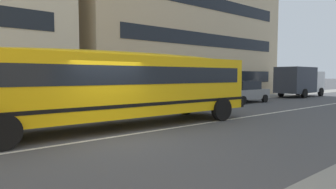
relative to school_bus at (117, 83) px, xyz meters
name	(u,v)px	position (x,y,z in m)	size (l,w,h in m)	color
ground_plane	(112,137)	(-0.97, -1.47, -1.75)	(400.00, 400.00, 0.00)	#4C4C4F
sidewalk_far	(49,114)	(-0.97, 5.76, -1.74)	(120.00, 3.00, 0.01)	gray
lane_centreline	(112,137)	(-0.97, -1.47, -1.75)	(110.00, 0.16, 0.01)	silver
school_bus	(117,83)	(0.00, 0.00, 0.00)	(13.25, 3.44, 2.94)	yellow
parked_car_grey_beside_sign	(245,91)	(12.33, 3.08, -0.90)	(3.93, 1.95, 1.64)	gray
box_truck	(300,81)	(21.37, 3.40, -0.21)	(6.10, 2.59, 2.82)	silver
apartment_block_far_centre	(163,2)	(13.17, 14.20, 8.10)	(21.46, 13.94, 19.70)	#C6B28E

